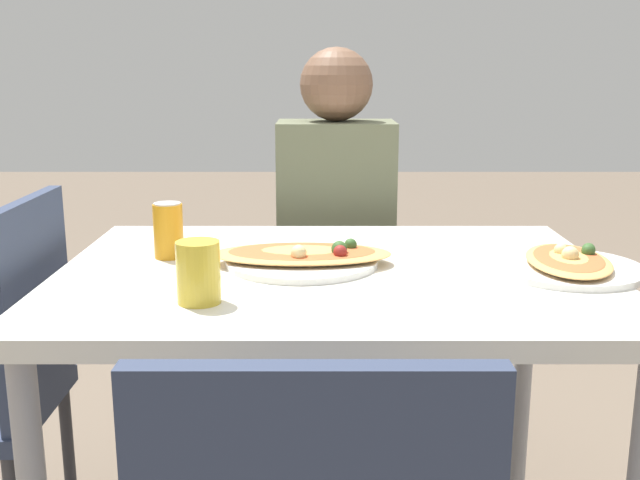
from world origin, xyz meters
name	(u,v)px	position (x,y,z in m)	size (l,w,h in m)	color
dining_table	(336,304)	(0.00, 0.00, 0.69)	(1.17, 0.86, 0.77)	silver
chair_far_seated	(337,284)	(0.02, 0.76, 0.51)	(0.40, 0.40, 0.92)	#2D3851
person_seated	(338,224)	(0.02, 0.65, 0.73)	(0.34, 0.25, 1.25)	#2D2D38
pizza_main	(305,257)	(-0.07, 0.03, 0.79)	(0.39, 0.33, 0.06)	white
soda_can	(171,230)	(-0.37, 0.09, 0.83)	(0.07, 0.07, 0.12)	orange
drink_glass	(201,272)	(-0.25, -0.24, 0.83)	(0.08, 0.08, 0.11)	gold
pizza_second	(571,264)	(0.49, -0.02, 0.79)	(0.31, 0.31, 0.06)	white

